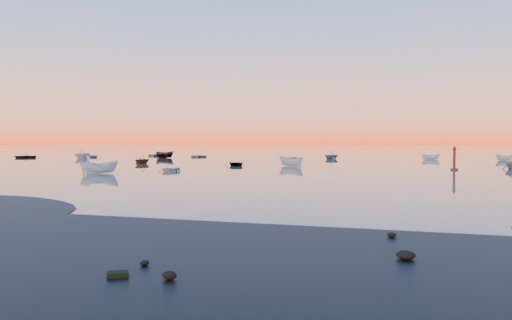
% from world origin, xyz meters
% --- Properties ---
extents(ground, '(600.00, 600.00, 0.00)m').
position_xyz_m(ground, '(0.00, 100.00, 0.00)').
color(ground, '#625952').
rests_on(ground, ground).
extents(mud_lobes, '(140.00, 6.00, 0.07)m').
position_xyz_m(mud_lobes, '(0.00, -1.00, 0.01)').
color(mud_lobes, black).
rests_on(mud_lobes, ground).
extents(moored_fleet, '(124.00, 58.00, 1.20)m').
position_xyz_m(moored_fleet, '(0.00, 53.00, 0.00)').
color(moored_fleet, silver).
rests_on(moored_fleet, ground).
extents(boat_near_center, '(3.71, 4.33, 1.41)m').
position_xyz_m(boat_near_center, '(-15.26, 24.00, 0.00)').
color(boat_near_center, silver).
rests_on(boat_near_center, ground).
extents(channel_marker, '(0.87, 0.87, 3.11)m').
position_xyz_m(channel_marker, '(22.69, 42.23, 1.23)').
color(channel_marker, '#4E1610').
rests_on(channel_marker, ground).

